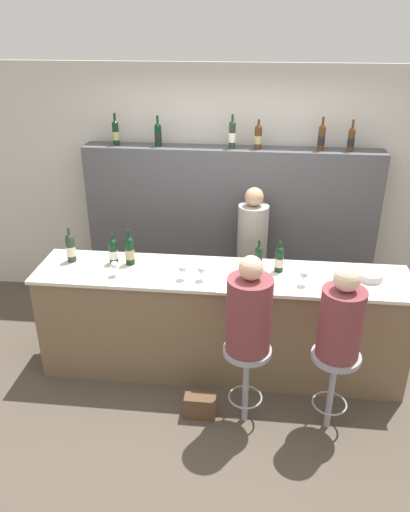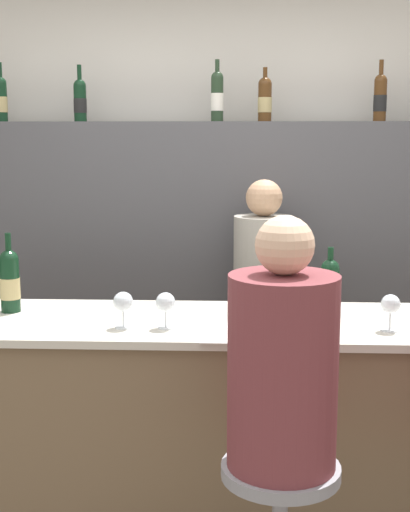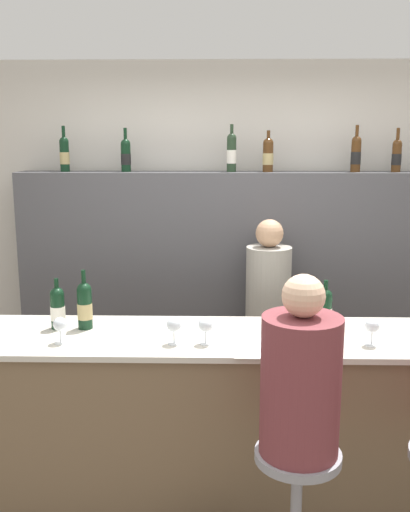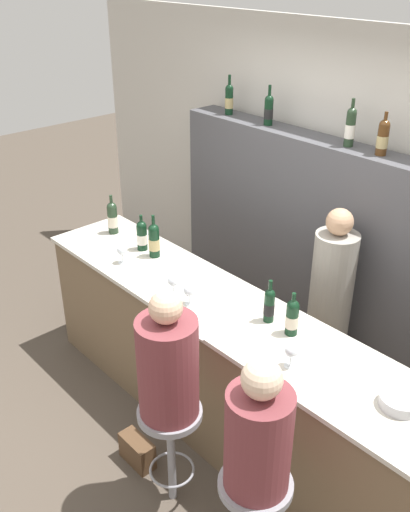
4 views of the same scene
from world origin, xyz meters
name	(u,v)px [view 2 (image 2 of 4)]	position (x,y,z in m)	size (l,w,h in m)	color
wall_back	(218,211)	(0.00, 1.73, 1.30)	(6.40, 0.05, 2.60)	beige
bar_counter	(208,439)	(0.00, 0.31, 0.51)	(3.25, 0.65, 1.01)	brown
back_bar_cabinet	(217,284)	(0.00, 1.51, 0.90)	(3.05, 0.28, 1.81)	#4C4C51
wine_bottle_counter_2	(10,280)	(-0.82, 0.40, 1.14)	(0.08, 0.08, 0.33)	black
wine_bottle_counter_3	(285,287)	(0.31, 0.40, 1.12)	(0.07, 0.07, 0.28)	black
wine_bottle_counter_4	(330,287)	(0.49, 0.40, 1.13)	(0.08, 0.08, 0.28)	black
wine_bottle_backbar_0	(1,99)	(-1.19, 1.51, 1.93)	(0.07, 0.07, 0.32)	black
wine_bottle_backbar_1	(80,100)	(-0.75, 1.51, 1.93)	(0.07, 0.07, 0.31)	black
wine_bottle_backbar_2	(218,96)	(0.00, 1.51, 1.95)	(0.07, 0.07, 0.33)	#233823
wine_bottle_backbar_3	(265,99)	(0.26, 1.51, 1.93)	(0.08, 0.08, 0.29)	#4C2D14
wine_bottle_backbar_4	(380,97)	(0.88, 1.51, 1.94)	(0.07, 0.07, 0.32)	#4C2D14
wine_glass_1	(123,303)	(-0.32, 0.17, 1.11)	(0.08, 0.08, 0.14)	silver
wine_glass_2	(166,303)	(-0.16, 0.17, 1.11)	(0.07, 0.07, 0.14)	silver
wine_glass_3	(391,305)	(0.68, 0.17, 1.11)	(0.07, 0.07, 0.14)	silver
tasting_menu	(230,332)	(0.09, 0.11, 1.01)	(0.21, 0.30, 0.00)	white
bar_stool_left	(280,511)	(0.25, -0.34, 0.56)	(0.37, 0.37, 0.71)	gray
guest_seated_left	(283,362)	(0.25, -0.34, 1.04)	(0.34, 0.34, 0.78)	brown
bartender	(262,337)	(0.25, 1.14, 0.70)	(0.30, 0.30, 1.52)	gray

